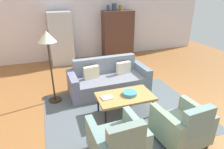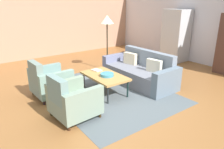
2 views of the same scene
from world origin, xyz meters
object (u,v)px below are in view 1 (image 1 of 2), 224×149
Objects in this scene: armchair_left at (118,144)px; coffee_table at (125,97)px; fruit_bowl at (130,93)px; vase_tall at (108,8)px; armchair_right at (183,127)px; refrigerator at (61,38)px; cabinet at (118,34)px; book_stack at (107,97)px; couch at (108,80)px; floor_lamp at (48,44)px; vase_small at (121,8)px; vase_round at (114,7)px.

coffee_table is at bearing 60.38° from armchair_left.
vase_tall is at bearing 78.70° from fruit_bowl.
refrigerator reaches higher than armchair_right.
refrigerator is at bearing 102.89° from armchair_right.
cabinet is at bearing 2.70° from refrigerator.
refrigerator is at bearing -176.85° from vase_tall.
couch is at bearing 71.07° from book_stack.
armchair_right is at bearing -47.82° from floor_lamp.
couch is 2.41× the size of armchair_left.
armchair_right is 3.31× the size of book_stack.
vase_small is at bearing 76.87° from armchair_right.
vase_round reaches higher than cabinet.
floor_lamp is (-1.42, 1.07, 1.02)m from coffee_table.
armchair_left is 0.49× the size of cabinet.
armchair_left is (-0.60, -2.35, 0.06)m from couch.
vase_small is (1.78, 3.85, 1.43)m from book_stack.
couch is 2.43m from armchair_left.
vase_round is at bearing 2.77° from refrigerator.
refrigerator is (-1.81, -0.10, -0.98)m from vase_tall.
coffee_table is 0.67× the size of cabinet.
vase_tall is 0.50m from vase_small.
vase_small reaches higher than fruit_bowl.
couch is 1.15× the size of refrigerator.
vase_small is 0.11× the size of refrigerator.
fruit_bowl is 4.08m from cabinet.
couch is 7.92× the size of vase_round.
floor_lamp is at bearing 143.01° from coffee_table.
coffee_table is at bearing -106.22° from vase_round.
couch is 10.11× the size of vase_tall.
couch is 6.69× the size of fruit_bowl.
fruit_bowl is 1.18× the size of vase_round.
fruit_bowl is 1.52× the size of vase_small.
coffee_table is at bearing -102.76° from vase_tall.
fruit_bowl is at bearing -35.09° from floor_lamp.
vase_small reaches higher than armchair_left.
couch is 3.05m from cabinet.
fruit_bowl is 0.18× the size of cabinet.
fruit_bowl is at bearing -74.63° from refrigerator.
cabinet is 1.05× the size of floor_lamp.
vase_small reaches higher than book_stack.
fruit_bowl is (0.70, 1.17, 0.15)m from armchair_left.
refrigerator is at bearing -177.53° from vase_small.
couch is 1.21m from fruit_bowl.
vase_tall is 0.11× the size of refrigerator.
vase_round is (1.13, 2.69, 1.65)m from couch.
vase_tall is (0.88, 3.88, 1.49)m from coffee_table.
armchair_left reaches higher than fruit_bowl.
vase_small reaches higher than couch.
refrigerator reaches higher than floor_lamp.
couch reaches higher than coffee_table.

